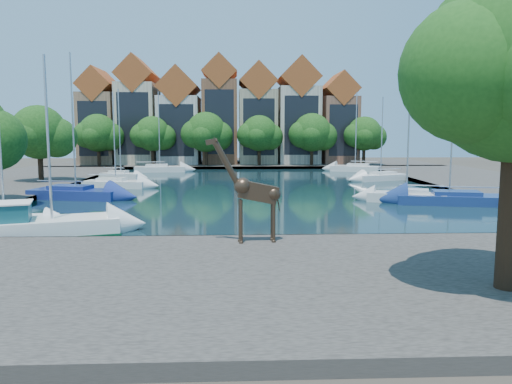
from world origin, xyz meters
TOP-DOWN VIEW (x-y plane):
  - ground at (0.00, 0.00)m, footprint 160.00×160.00m
  - water_basin at (0.00, 24.00)m, footprint 38.00×50.00m
  - near_quay at (0.00, -7.00)m, footprint 50.00×14.00m
  - far_quay at (0.00, 56.00)m, footprint 60.00×16.00m
  - right_quay at (25.00, 24.00)m, footprint 14.00×52.00m
  - townhouse_west_end at (-23.00, 55.99)m, footprint 5.44×9.18m
  - townhouse_west_mid at (-17.00, 55.99)m, footprint 5.94×9.18m
  - townhouse_west_inner at (-10.50, 55.99)m, footprint 6.43×9.18m
  - townhouse_center at (-4.00, 55.99)m, footprint 5.44×9.18m
  - townhouse_east_inner at (2.00, 55.99)m, footprint 5.94×9.18m
  - townhouse_east_mid at (8.50, 55.99)m, footprint 6.43×9.18m
  - townhouse_east_end at (15.00, 55.99)m, footprint 5.44×9.18m
  - far_tree_far_west at (-21.90, 50.49)m, footprint 7.28×5.60m
  - far_tree_west at (-13.91, 50.49)m, footprint 6.76×5.20m
  - far_tree_mid_west at (-5.89, 50.49)m, footprint 7.80×6.00m
  - far_tree_mid_east at (2.10, 50.49)m, footprint 7.02×5.40m
  - far_tree_east at (10.11, 50.49)m, footprint 7.54×5.80m
  - far_tree_far_east at (18.09, 50.49)m, footprint 6.76×5.20m
  - side_tree_left_far at (-21.90, 27.99)m, footprint 7.28×5.60m
  - giraffe_statue at (-0.86, -1.66)m, footprint 3.46×0.76m
  - motorsailer at (-12.99, 1.91)m, footprint 9.50×5.26m
  - sailboat_left_a at (-15.00, 4.00)m, footprint 5.82×2.61m
  - sailboat_left_b at (-15.00, 17.04)m, footprint 7.98×4.29m
  - sailboat_left_c at (-13.59, 25.09)m, footprint 6.52×3.22m
  - sailboat_left_d at (-15.00, 33.65)m, footprint 5.10×3.01m
  - sailboat_left_e at (-12.00, 44.00)m, footprint 7.02×3.07m
  - sailboat_right_a at (12.00, 13.94)m, footprint 6.35×4.15m
  - sailboat_right_b at (15.00, 12.81)m, footprint 8.38×4.39m
  - sailboat_right_c at (15.00, 31.23)m, footprint 6.53×4.31m
  - sailboat_right_d at (15.00, 43.45)m, footprint 6.94×4.69m

SIDE VIEW (x-z plane):
  - ground at x=0.00m, z-range 0.00..0.00m
  - water_basin at x=0.00m, z-range 0.00..0.08m
  - near_quay at x=0.00m, z-range 0.00..0.50m
  - far_quay at x=0.00m, z-range 0.00..0.50m
  - right_quay at x=25.00m, z-range 0.00..0.50m
  - sailboat_right_c at x=15.00m, z-range -4.11..5.31m
  - sailboat_left_c at x=-13.59m, z-range -4.09..5.32m
  - sailboat_right_b at x=15.00m, z-range -4.53..5.78m
  - sailboat_left_e at x=-12.00m, z-range -4.78..6.09m
  - sailboat_right_a at x=12.00m, z-range -4.07..5.38m
  - sailboat_left_d at x=-15.00m, z-range -4.51..5.86m
  - sailboat_left_a at x=-15.00m, z-range -4.55..5.90m
  - sailboat_right_d at x=15.00m, z-range -4.73..6.09m
  - sailboat_left_b at x=-15.00m, z-range -5.31..6.69m
  - motorsailer at x=-12.99m, z-range -4.02..5.66m
  - giraffe_statue at x=-0.86m, z-range 0.46..5.39m
  - far_tree_west at x=-13.91m, z-range 1.40..8.76m
  - far_tree_far_east at x=18.09m, z-range 1.40..8.76m
  - far_tree_mid_east at x=2.10m, z-range 1.37..8.89m
  - far_tree_far_west at x=-21.90m, z-range 1.34..9.02m
  - far_tree_east at x=10.11m, z-range 1.32..9.16m
  - far_tree_mid_west at x=-5.89m, z-range 1.29..9.29m
  - side_tree_left_far at x=-21.90m, z-range 1.44..9.32m
  - townhouse_east_end at x=15.00m, z-range -0.11..14.32m
  - townhouse_west_inner at x=-10.50m, z-range -0.22..14.92m
  - townhouse_west_end at x=-23.00m, z-range -0.11..14.83m
  - townhouse_east_inner at x=2.00m, z-range -0.16..15.63m
  - townhouse_east_mid at x=8.50m, z-range -0.22..16.43m
  - townhouse_west_mid at x=-17.00m, z-range -0.16..16.63m
  - townhouse_center at x=-4.00m, z-range -0.10..16.83m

